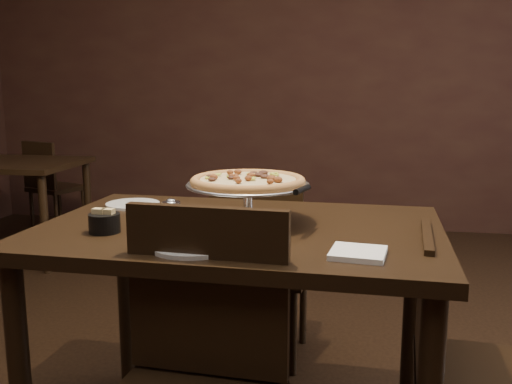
# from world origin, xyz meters

# --- Properties ---
(room) EXTENTS (6.04, 7.04, 2.84)m
(room) POSITION_xyz_m (0.06, 0.03, 1.40)
(room) COLOR black
(room) RESTS_ON ground
(dining_table) EXTENTS (1.38, 0.95, 0.84)m
(dining_table) POSITION_xyz_m (0.07, 0.08, 0.73)
(dining_table) COLOR black
(dining_table) RESTS_ON ground
(background_table) EXTENTS (1.19, 0.79, 0.74)m
(background_table) POSITION_xyz_m (-2.20, 2.16, 0.65)
(background_table) COLOR black
(background_table) RESTS_ON ground
(pizza_stand) EXTENTS (0.42, 0.42, 0.17)m
(pizza_stand) POSITION_xyz_m (0.09, 0.13, 0.98)
(pizza_stand) COLOR #BABAC1
(pizza_stand) RESTS_ON dining_table
(parmesan_shaker) EXTENTS (0.06, 0.06, 0.10)m
(parmesan_shaker) POSITION_xyz_m (-0.15, 0.00, 0.89)
(parmesan_shaker) COLOR #F7EEC0
(parmesan_shaker) RESTS_ON dining_table
(pepper_flake_shaker) EXTENTS (0.06, 0.06, 0.11)m
(pepper_flake_shaker) POSITION_xyz_m (-0.12, -0.07, 0.89)
(pepper_flake_shaker) COLOR maroon
(pepper_flake_shaker) RESTS_ON dining_table
(packet_caddy) EXTENTS (0.10, 0.10, 0.08)m
(packet_caddy) POSITION_xyz_m (-0.34, -0.08, 0.87)
(packet_caddy) COLOR black
(packet_caddy) RESTS_ON dining_table
(napkin_stack) EXTENTS (0.17, 0.17, 0.02)m
(napkin_stack) POSITION_xyz_m (0.46, -0.21, 0.85)
(napkin_stack) COLOR white
(napkin_stack) RESTS_ON dining_table
(plate_left) EXTENTS (0.21, 0.21, 0.01)m
(plate_left) POSITION_xyz_m (-0.41, 0.34, 0.84)
(plate_left) COLOR silver
(plate_left) RESTS_ON dining_table
(plate_near) EXTENTS (0.25, 0.25, 0.01)m
(plate_near) POSITION_xyz_m (-0.01, -0.20, 0.85)
(plate_near) COLOR silver
(plate_near) RESTS_ON dining_table
(serving_spatula) EXTENTS (0.14, 0.14, 0.02)m
(serving_spatula) POSITION_xyz_m (0.28, 0.02, 0.98)
(serving_spatula) COLOR #BABAC1
(serving_spatula) RESTS_ON pizza_stand
(chair_far) EXTENTS (0.44, 0.44, 0.89)m
(chair_far) POSITION_xyz_m (0.03, 0.77, 0.49)
(chair_far) COLOR black
(chair_far) RESTS_ON ground
(chair_near) EXTENTS (0.49, 0.49, 0.98)m
(chair_near) POSITION_xyz_m (0.04, -0.42, 0.54)
(chair_near) COLOR black
(chair_near) RESTS_ON ground
(chair_side) EXTENTS (0.44, 0.44, 0.86)m
(chair_side) POSITION_xyz_m (0.78, 0.01, 0.47)
(chair_side) COLOR black
(chair_side) RESTS_ON ground
(bg_chair_far) EXTENTS (0.50, 0.50, 0.83)m
(bg_chair_far) POSITION_xyz_m (-2.20, 2.88, 0.45)
(bg_chair_far) COLOR black
(bg_chair_far) RESTS_ON ground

